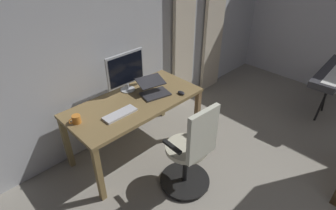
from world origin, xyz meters
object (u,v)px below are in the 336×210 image
object	(u,v)px
computer_monitor	(126,70)
piano_keyboard	(334,73)
computer_mouse	(181,93)
mug_coffee	(76,119)
office_chair	(191,153)
laptop	(154,89)
computer_keyboard	(120,114)
desk	(135,107)
cell_phone_by_monitor	(157,81)

from	to	relation	value
computer_monitor	piano_keyboard	size ratio (longest dim) A/B	0.43
computer_mouse	mug_coffee	size ratio (longest dim) A/B	0.76
office_chair	piano_keyboard	world-z (taller)	office_chair
computer_mouse	mug_coffee	world-z (taller)	mug_coffee
computer_mouse	piano_keyboard	bearing A→B (deg)	151.03
laptop	mug_coffee	distance (m)	0.97
office_chair	computer_monitor	distance (m)	1.25
computer_monitor	computer_mouse	bearing A→B (deg)	126.58
computer_keyboard	mug_coffee	xyz separation A→B (m)	(0.40, -0.20, 0.03)
computer_keyboard	computer_monitor	bearing A→B (deg)	-135.88
desk	computer_monitor	distance (m)	0.45
computer_mouse	cell_phone_by_monitor	xyz separation A→B (m)	(-0.02, -0.45, -0.01)
cell_phone_by_monitor	computer_monitor	bearing A→B (deg)	10.55
computer_keyboard	laptop	xyz separation A→B (m)	(-0.57, -0.09, 0.04)
piano_keyboard	computer_monitor	bearing A→B (deg)	-38.34
desk	computer_keyboard	size ratio (longest dim) A/B	4.20
computer_monitor	mug_coffee	distance (m)	0.84
mug_coffee	piano_keyboard	bearing A→B (deg)	155.35
office_chair	computer_monitor	size ratio (longest dim) A/B	2.08
office_chair	computer_keyboard	world-z (taller)	office_chair
mug_coffee	office_chair	bearing A→B (deg)	126.35
cell_phone_by_monitor	desk	bearing A→B (deg)	41.10
desk	cell_phone_by_monitor	size ratio (longest dim) A/B	11.09
cell_phone_by_monitor	computer_keyboard	bearing A→B (deg)	42.02
cell_phone_by_monitor	piano_keyboard	xyz separation A→B (m)	(-1.95, 1.54, -0.03)
computer_mouse	computer_keyboard	bearing A→B (deg)	-11.58
desk	computer_monitor	xyz separation A→B (m)	(-0.10, -0.26, 0.35)
office_chair	laptop	world-z (taller)	office_chair
computer_monitor	computer_mouse	xyz separation A→B (m)	(-0.40, 0.54, -0.25)
computer_keyboard	desk	bearing A→B (deg)	-158.37
office_chair	computer_monitor	bearing A→B (deg)	89.03
laptop	mug_coffee	xyz separation A→B (m)	(0.97, -0.11, -0.01)
mug_coffee	piano_keyboard	size ratio (longest dim) A/B	0.11
computer_monitor	computer_mouse	distance (m)	0.72
computer_mouse	piano_keyboard	size ratio (longest dim) A/B	0.08
computer_monitor	piano_keyboard	xyz separation A→B (m)	(-2.37, 1.63, -0.29)
desk	cell_phone_by_monitor	world-z (taller)	cell_phone_by_monitor
office_chair	mug_coffee	distance (m)	1.23
office_chair	computer_keyboard	bearing A→B (deg)	115.04
office_chair	piano_keyboard	distance (m)	2.51
computer_keyboard	laptop	distance (m)	0.57
piano_keyboard	office_chair	bearing A→B (deg)	-15.10
desk	office_chair	xyz separation A→B (m)	(-0.02, 0.88, -0.16)
office_chair	cell_phone_by_monitor	world-z (taller)	office_chair
desk	computer_monitor	bearing A→B (deg)	-110.85
desk	computer_mouse	xyz separation A→B (m)	(-0.50, 0.28, 0.10)
desk	laptop	bearing A→B (deg)	174.63
laptop	computer_mouse	xyz separation A→B (m)	(-0.22, 0.25, -0.04)
computer_keyboard	laptop	size ratio (longest dim) A/B	0.94
computer_keyboard	piano_keyboard	distance (m)	3.03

